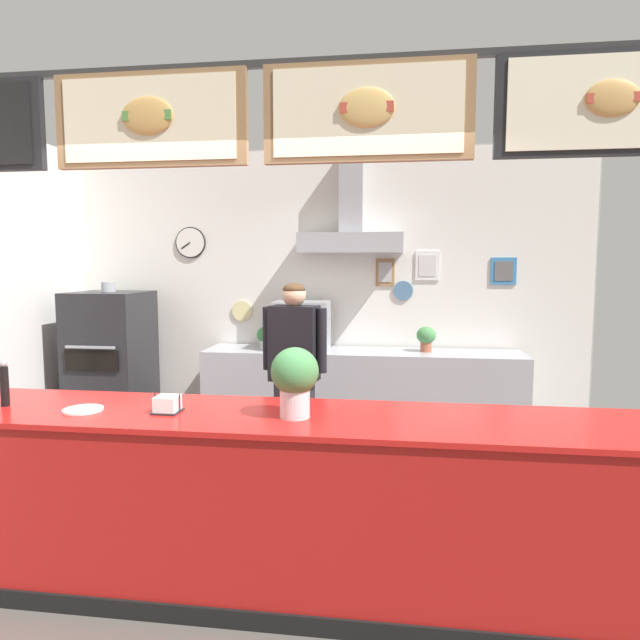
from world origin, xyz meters
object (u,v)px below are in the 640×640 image
potted_oregano (426,337)px  potted_basil (266,336)px  shop_worker (295,378)px  espresso_machine (302,326)px  condiment_plate (83,410)px  basil_vase (295,379)px  pizza_oven (111,366)px  napkin_holder (167,405)px  pepper_grinder (4,383)px

potted_oregano → potted_basil: 1.63m
shop_worker → potted_basil: bearing=-57.6°
shop_worker → espresso_machine: size_ratio=3.06×
potted_oregano → condiment_plate: (-2.00, -2.77, -0.07)m
condiment_plate → basil_vase: 1.20m
condiment_plate → basil_vase: size_ratio=0.58×
espresso_machine → pizza_oven: bearing=-173.8°
shop_worker → condiment_plate: shop_worker is taller
potted_oregano → potted_basil: bearing=-179.1°
condiment_plate → napkin_holder: bearing=4.1°
espresso_machine → potted_oregano: bearing=2.5°
espresso_machine → napkin_holder: espresso_machine is taller
potted_oregano → napkin_holder: bearing=-119.2°
shop_worker → pizza_oven: bearing=-16.1°
condiment_plate → basil_vase: (1.18, 0.03, 0.20)m
espresso_machine → napkin_holder: bearing=-96.1°
shop_worker → condiment_plate: size_ratio=7.73×
potted_oregano → potted_basil: size_ratio=1.11×
shop_worker → potted_basil: shop_worker is taller
pizza_oven → napkin_holder: pizza_oven is taller
condiment_plate → shop_worker: bearing=59.0°
potted_oregano → pepper_grinder: (-2.50, -2.73, 0.05)m
pizza_oven → potted_oregano: pizza_oven is taller
pizza_oven → espresso_machine: pizza_oven is taller
shop_worker → napkin_holder: (-0.43, -1.47, 0.15)m
napkin_holder → potted_oregano: bearing=60.8°
napkin_holder → shop_worker: bearing=73.7°
shop_worker → pepper_grinder: (-1.40, -1.47, 0.23)m
espresso_machine → basil_vase: size_ratio=1.46×
condiment_plate → basil_vase: bearing=1.7°
basil_vase → napkin_holder: size_ratio=2.50×
potted_oregano → condiment_plate: size_ratio=1.17×
pepper_grinder → espresso_machine: bearing=64.8°
potted_basil → condiment_plate: bearing=-97.8°
condiment_plate → pepper_grinder: pepper_grinder is taller
shop_worker → espresso_machine: shop_worker is taller
pizza_oven → espresso_machine: (1.96, 0.21, 0.42)m
shop_worker → napkin_holder: size_ratio=11.15×
shop_worker → potted_oregano: size_ratio=6.60×
condiment_plate → napkin_holder: 0.48m
shop_worker → basil_vase: shop_worker is taller
shop_worker → basil_vase: (0.28, -1.47, 0.31)m
espresso_machine → pepper_grinder: 2.95m
potted_oregano → napkin_holder: (-1.53, -2.73, -0.04)m
potted_oregano → basil_vase: basil_vase is taller
basil_vase → pizza_oven: bearing=134.0°
pizza_oven → pepper_grinder: size_ratio=6.17×
pizza_oven → potted_oregano: 3.23m
condiment_plate → espresso_machine: bearing=74.3°
basil_vase → condiment_plate: bearing=-178.3°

